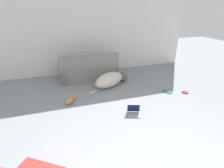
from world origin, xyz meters
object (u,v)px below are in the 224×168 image
at_px(book_green, 167,92).
at_px(couch, 89,70).
at_px(dog, 111,79).
at_px(cat, 70,100).
at_px(laptop_open, 134,111).
at_px(book_red, 185,92).

bearing_deg(book_green, couch, 137.87).
bearing_deg(dog, couch, 94.94).
distance_m(dog, cat, 1.40).
bearing_deg(couch, laptop_open, 104.80).
xyz_separation_m(cat, laptop_open, (1.27, -0.95, 0.00)).
height_order(dog, book_red, dog).
height_order(dog, laptop_open, dog).
bearing_deg(book_red, dog, 149.26).
xyz_separation_m(book_red, book_green, (-0.44, 0.19, 0.00)).
bearing_deg(dog, book_red, -58.13).
distance_m(couch, laptop_open, 2.45).
bearing_deg(book_green, book_red, -23.26).
distance_m(couch, cat, 1.62).
bearing_deg(book_red, couch, 140.85).
relative_size(couch, laptop_open, 5.15).
xyz_separation_m(dog, cat, (-1.25, -0.62, -0.13)).
distance_m(dog, laptop_open, 1.58).
xyz_separation_m(dog, book_green, (1.35, -0.87, -0.19)).
relative_size(dog, book_red, 6.96).
height_order(dog, cat, dog).
distance_m(couch, dog, 0.96).
distance_m(laptop_open, book_green, 1.50).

